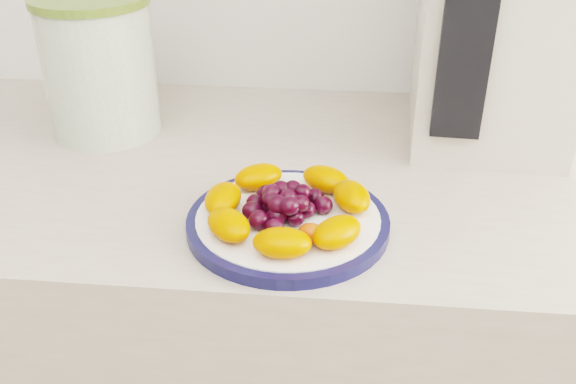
# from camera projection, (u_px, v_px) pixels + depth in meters

# --- Properties ---
(plate_rim) EXTENTS (0.24, 0.24, 0.01)m
(plate_rim) POSITION_uv_depth(u_px,v_px,m) (288.00, 223.00, 0.77)
(plate_rim) COLOR #10133D
(plate_rim) RESTS_ON counter
(plate_face) EXTENTS (0.22, 0.22, 0.02)m
(plate_face) POSITION_uv_depth(u_px,v_px,m) (288.00, 222.00, 0.77)
(plate_face) COLOR white
(plate_face) RESTS_ON counter
(canister) EXTENTS (0.21, 0.21, 0.20)m
(canister) POSITION_uv_depth(u_px,v_px,m) (100.00, 70.00, 0.97)
(canister) COLOR #2C5710
(canister) RESTS_ON counter
(canister_lid) EXTENTS (0.22, 0.22, 0.01)m
(canister_lid) POSITION_uv_depth(u_px,v_px,m) (89.00, 0.00, 0.92)
(canister_lid) COLOR #586C2A
(canister_lid) RESTS_ON canister
(appliance_body) EXTENTS (0.24, 0.32, 0.38)m
(appliance_body) POSITION_uv_depth(u_px,v_px,m) (497.00, 8.00, 0.94)
(appliance_body) COLOR beige
(appliance_body) RESTS_ON counter
(appliance_panel) EXTENTS (0.07, 0.03, 0.28)m
(appliance_panel) POSITION_uv_depth(u_px,v_px,m) (468.00, 32.00, 0.81)
(appliance_panel) COLOR black
(appliance_panel) RESTS_ON appliance_body
(fruit_plate) EXTENTS (0.21, 0.20, 0.04)m
(fruit_plate) POSITION_uv_depth(u_px,v_px,m) (287.00, 206.00, 0.76)
(fruit_plate) COLOR #E35200
(fruit_plate) RESTS_ON plate_face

